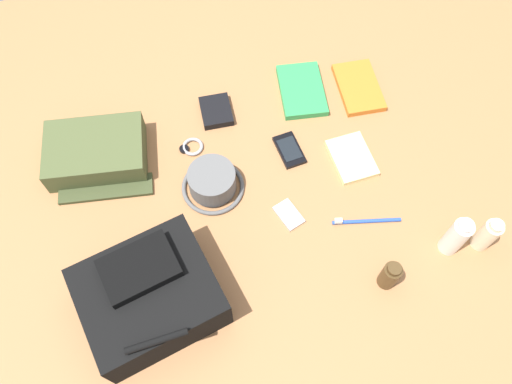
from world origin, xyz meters
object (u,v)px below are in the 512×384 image
Objects in this scene: cologne_bottle at (390,275)px; wallet at (216,111)px; wristwatch at (192,147)px; toothbrush at (363,221)px; backpack at (150,296)px; toiletry_pouch at (96,153)px; bucket_hat at (212,182)px; lotion_bottle at (487,235)px; paperback_novel at (358,88)px; travel_guidebook at (302,91)px; cell_phone at (289,150)px; notepad at (352,158)px; media_player at (289,215)px; toothpaste_tube at (456,237)px.

cologne_bottle is 0.96× the size of wallet.
toothbrush is at bearing 135.41° from wristwatch.
backpack is 0.47m from toiletry_pouch.
bucket_hat is (-0.23, -0.27, -0.04)m from backpack.
lotion_bottle is 0.60× the size of paperback_novel.
toothbrush is at bearing -29.70° from lotion_bottle.
bucket_hat is 0.56m from paperback_novel.
bucket_hat is 0.53m from cologne_bottle.
toothbrush is at bearing -93.63° from cologne_bottle.
lotion_bottle is at bearing 150.30° from toothbrush.
travel_guidebook is (0.17, -0.04, 0.00)m from paperback_novel.
cell_phone is (0.11, 0.19, -0.00)m from travel_guidebook.
backpack is 0.69m from notepad.
wallet is (0.09, -0.39, 0.01)m from media_player.
cologne_bottle is 0.70× the size of notepad.
paperback_novel reaches higher than wristwatch.
bucket_hat is 0.23m from media_player.
paperback_novel is 2.20× the size of media_player.
cologne_bottle is at bearing 81.04° from notepad.
toiletry_pouch is at bearing -36.13° from media_player.
toothbrush is at bearing 126.50° from wallet.
travel_guidebook is 0.22m from cell_phone.
bucket_hat reaches higher than paperback_novel.
cologne_bottle is 0.62m from paperback_novel.
toiletry_pouch is 0.65m from travel_guidebook.
wallet is at bearing -40.04° from notepad.
toothpaste_tube reaches higher than toiletry_pouch.
travel_guidebook is 1.20× the size of toothbrush.
paperback_novel is at bearing -80.09° from lotion_bottle.
cologne_bottle is 0.31m from media_player.
lotion_bottle reaches higher than wristwatch.
toothpaste_tube reaches higher than cell_phone.
toothpaste_tube reaches higher than cologne_bottle.
cell_phone is (0.10, -0.45, -0.04)m from cologne_bottle.
cologne_bottle is (-0.58, 0.13, -0.02)m from backpack.
cologne_bottle is at bearing 89.31° from travel_guidebook.
toothbrush is (0.17, 0.42, -0.00)m from paperback_novel.
toothpaste_tube is 1.33× the size of wallet.
wristwatch is at bearing 170.91° from toiletry_pouch.
travel_guidebook is 0.43m from media_player.
media_player is at bearing -55.67° from cologne_bottle.
lotion_bottle is at bearing 172.67° from backpack.
backpack is at bearing 20.72° from notepad.
cologne_bottle is 0.70m from wallet.
travel_guidebook is at bearing -90.69° from cologne_bottle.
toiletry_pouch is at bearing -33.72° from toothpaste_tube.
wallet reaches higher than paperback_novel.
backpack is at bearing 63.53° from wristwatch.
lotion_bottle is 0.42m from notepad.
wristwatch is 0.47× the size of notepad.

